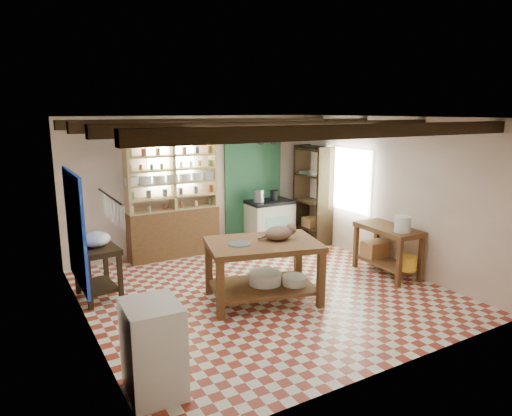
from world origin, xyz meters
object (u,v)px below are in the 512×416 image
prep_table (98,272)px  right_counter (387,250)px  cat (279,233)px  white_cabinet (153,349)px  stove (270,222)px  work_table (263,271)px

prep_table → right_counter: right_counter is taller
cat → white_cabinet: bearing=-144.9°
cat → right_counter: bearing=2.2°
stove → prep_table: (-3.65, -1.14, -0.05)m
right_counter → stove: bearing=109.0°
work_table → stove: stove is taller
work_table → prep_table: (-2.03, 1.29, -0.05)m
stove → cat: size_ratio=2.13×
prep_table → right_counter: 4.60m
work_table → white_cabinet: (-2.05, -1.36, 0.02)m
prep_table → white_cabinet: white_cabinet is taller
right_counter → prep_table: bearing=165.3°
stove → cat: 2.85m
stove → prep_table: 3.83m
cat → prep_table: bearing=155.1°
stove → white_cabinet: size_ratio=0.99×
white_cabinet → cat: cat is taller
right_counter → work_table: bearing=-179.7°
work_table → cat: cat is taller
white_cabinet → right_counter: size_ratio=0.81×
white_cabinet → cat: (2.30, 1.34, 0.52)m
stove → white_cabinet: bearing=-132.9°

